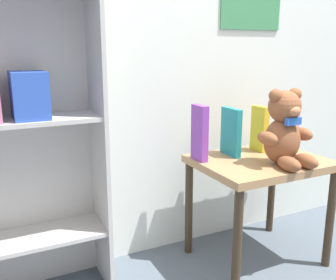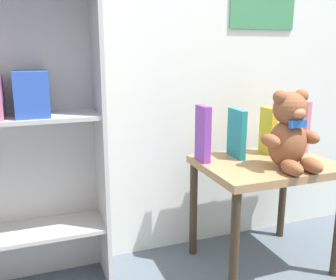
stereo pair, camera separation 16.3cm
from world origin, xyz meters
The scene contains 8 objects.
wall_back centered at (0.00, 1.31, 1.25)m, with size 4.80×0.07×2.50m.
bookshelf_side centered at (-0.90, 1.16, 0.89)m, with size 0.73×0.26×1.57m.
display_table centered at (0.20, 0.95, 0.46)m, with size 0.62×0.48×0.54m.
teddy_bear centered at (0.24, 0.84, 0.70)m, with size 0.27×0.24×0.35m.
book_standing_purple centered at (-0.08, 1.07, 0.67)m, with size 0.03×0.11×0.27m, color purple.
book_standing_teal centered at (0.11, 1.08, 0.66)m, with size 0.03×0.15×0.24m, color teal.
book_standing_yellow centered at (0.29, 1.08, 0.66)m, with size 0.04×0.10×0.24m, color gold.
book_standing_pink centered at (0.48, 1.07, 0.67)m, with size 0.02×0.12×0.27m, color #D17093.
Camera 1 is at (-0.98, -0.42, 1.05)m, focal length 40.00 mm.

